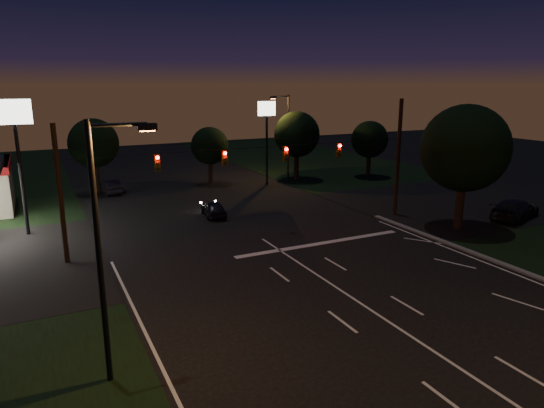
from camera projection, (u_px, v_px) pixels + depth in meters
ground at (406, 333)px, 20.08m from camera, size 140.00×140.00×0.00m
cross_street_right at (458, 202)px, 42.59m from camera, size 20.00×16.00×0.02m
stop_bar at (321, 243)px, 31.38m from camera, size 12.00×0.50×0.01m
utility_pole_right at (394, 215)px, 38.29m from camera, size 0.30×0.30×9.00m
utility_pole_left at (68, 263)px, 28.00m from camera, size 0.28×0.28×8.00m
signal_span at (256, 155)px, 31.79m from camera, size 24.00×0.40×1.56m
pole_sign_left_near at (16, 132)px, 31.55m from camera, size 2.20×0.30×9.10m
pole_sign_right at (267, 123)px, 48.14m from camera, size 1.80×0.30×8.40m
street_light_left at (106, 236)px, 15.74m from camera, size 2.20×0.35×9.00m
street_light_right_far at (286, 131)px, 51.51m from camera, size 2.20×0.35×9.00m
tree_right_near at (463, 149)px, 33.37m from camera, size 6.00×6.00×8.76m
tree_far_b at (94, 144)px, 45.26m from camera, size 4.60×4.60×6.98m
tree_far_c at (209, 146)px, 49.26m from camera, size 3.80×3.80×5.86m
tree_far_d at (296, 135)px, 51.19m from camera, size 4.80×4.80×7.30m
tree_far_e at (369, 140)px, 53.03m from camera, size 4.00×4.00×6.18m
car_oncoming_a at (214, 209)px, 37.64m from camera, size 1.89×3.79×1.24m
car_oncoming_b at (110, 186)px, 45.73m from camera, size 1.90×4.14×1.32m
car_cross at (515, 209)px, 36.93m from camera, size 5.81×3.79×1.57m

